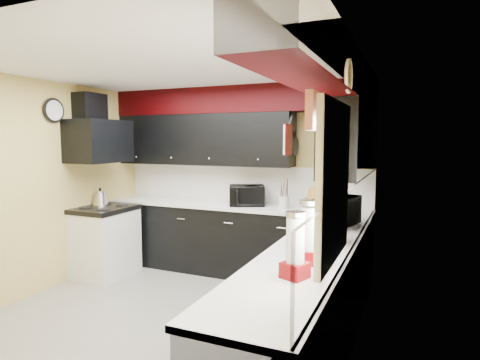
# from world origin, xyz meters

# --- Properties ---
(ground) EXTENTS (3.60, 3.60, 0.00)m
(ground) POSITION_xyz_m (0.00, 0.00, 0.00)
(ground) COLOR gray
(ground) RESTS_ON ground
(wall_back) EXTENTS (3.60, 0.06, 2.50)m
(wall_back) POSITION_xyz_m (0.00, 1.80, 1.25)
(wall_back) COLOR #E0C666
(wall_back) RESTS_ON ground
(wall_right) EXTENTS (0.06, 3.60, 2.50)m
(wall_right) POSITION_xyz_m (1.80, 0.00, 1.25)
(wall_right) COLOR #E0C666
(wall_right) RESTS_ON ground
(wall_left) EXTENTS (0.06, 3.60, 2.50)m
(wall_left) POSITION_xyz_m (-1.80, 0.00, 1.25)
(wall_left) COLOR #E0C666
(wall_left) RESTS_ON ground
(ceiling) EXTENTS (3.60, 3.60, 0.06)m
(ceiling) POSITION_xyz_m (0.00, 0.00, 2.50)
(ceiling) COLOR white
(ceiling) RESTS_ON wall_back
(cab_back) EXTENTS (3.60, 0.60, 0.90)m
(cab_back) POSITION_xyz_m (0.00, 1.50, 0.45)
(cab_back) COLOR black
(cab_back) RESTS_ON ground
(cab_right) EXTENTS (0.60, 3.00, 0.90)m
(cab_right) POSITION_xyz_m (1.50, -0.30, 0.45)
(cab_right) COLOR black
(cab_right) RESTS_ON ground
(counter_back) EXTENTS (3.62, 0.64, 0.04)m
(counter_back) POSITION_xyz_m (0.00, 1.50, 0.92)
(counter_back) COLOR white
(counter_back) RESTS_ON cab_back
(counter_right) EXTENTS (0.64, 3.02, 0.04)m
(counter_right) POSITION_xyz_m (1.50, -0.30, 0.92)
(counter_right) COLOR white
(counter_right) RESTS_ON cab_right
(splash_back) EXTENTS (3.60, 0.02, 0.50)m
(splash_back) POSITION_xyz_m (0.00, 1.79, 1.19)
(splash_back) COLOR white
(splash_back) RESTS_ON counter_back
(splash_right) EXTENTS (0.02, 3.60, 0.50)m
(splash_right) POSITION_xyz_m (1.79, 0.00, 1.19)
(splash_right) COLOR white
(splash_right) RESTS_ON counter_right
(upper_back) EXTENTS (2.60, 0.35, 0.70)m
(upper_back) POSITION_xyz_m (-0.50, 1.62, 1.80)
(upper_back) COLOR black
(upper_back) RESTS_ON wall_back
(upper_right) EXTENTS (0.35, 1.80, 0.70)m
(upper_right) POSITION_xyz_m (1.62, 0.90, 1.80)
(upper_right) COLOR black
(upper_right) RESTS_ON wall_right
(soffit_back) EXTENTS (3.60, 0.36, 0.35)m
(soffit_back) POSITION_xyz_m (0.00, 1.62, 2.33)
(soffit_back) COLOR black
(soffit_back) RESTS_ON wall_back
(soffit_right) EXTENTS (0.36, 3.24, 0.35)m
(soffit_right) POSITION_xyz_m (1.62, -0.18, 2.33)
(soffit_right) COLOR black
(soffit_right) RESTS_ON wall_right
(stove) EXTENTS (0.60, 0.75, 0.86)m
(stove) POSITION_xyz_m (-1.50, 0.75, 0.43)
(stove) COLOR white
(stove) RESTS_ON ground
(cooktop) EXTENTS (0.62, 0.77, 0.06)m
(cooktop) POSITION_xyz_m (-1.50, 0.75, 0.89)
(cooktop) COLOR black
(cooktop) RESTS_ON stove
(hood) EXTENTS (0.50, 0.78, 0.55)m
(hood) POSITION_xyz_m (-1.55, 0.75, 1.78)
(hood) COLOR black
(hood) RESTS_ON wall_left
(hood_duct) EXTENTS (0.24, 0.40, 0.40)m
(hood_duct) POSITION_xyz_m (-1.68, 0.75, 2.20)
(hood_duct) COLOR black
(hood_duct) RESTS_ON wall_left
(window) EXTENTS (0.03, 0.86, 0.96)m
(window) POSITION_xyz_m (1.79, -0.90, 1.55)
(window) COLOR white
(window) RESTS_ON wall_right
(valance) EXTENTS (0.04, 0.88, 0.20)m
(valance) POSITION_xyz_m (1.73, -0.90, 1.95)
(valance) COLOR red
(valance) RESTS_ON wall_right
(pan_top) EXTENTS (0.03, 0.22, 0.40)m
(pan_top) POSITION_xyz_m (0.82, 1.55, 2.00)
(pan_top) COLOR black
(pan_top) RESTS_ON upper_back
(pan_mid) EXTENTS (0.03, 0.28, 0.46)m
(pan_mid) POSITION_xyz_m (0.82, 1.42, 1.75)
(pan_mid) COLOR black
(pan_mid) RESTS_ON upper_back
(pan_low) EXTENTS (0.03, 0.24, 0.42)m
(pan_low) POSITION_xyz_m (0.82, 1.68, 1.72)
(pan_low) COLOR black
(pan_low) RESTS_ON upper_back
(cut_board) EXTENTS (0.03, 0.26, 0.35)m
(cut_board) POSITION_xyz_m (0.83, 1.30, 1.80)
(cut_board) COLOR white
(cut_board) RESTS_ON upper_back
(baskets) EXTENTS (0.27, 0.27, 0.50)m
(baskets) POSITION_xyz_m (1.52, 0.05, 1.18)
(baskets) COLOR brown
(baskets) RESTS_ON upper_right
(clock) EXTENTS (0.03, 0.30, 0.30)m
(clock) POSITION_xyz_m (-1.77, 0.25, 2.15)
(clock) COLOR black
(clock) RESTS_ON wall_left
(deco_plate) EXTENTS (0.03, 0.24, 0.24)m
(deco_plate) POSITION_xyz_m (1.77, -0.35, 2.25)
(deco_plate) COLOR white
(deco_plate) RESTS_ON wall_right
(toaster_oven) EXTENTS (0.57, 0.53, 0.26)m
(toaster_oven) POSITION_xyz_m (0.22, 1.50, 1.07)
(toaster_oven) COLOR black
(toaster_oven) RESTS_ON counter_back
(microwave) EXTENTS (0.49, 0.61, 0.29)m
(microwave) POSITION_xyz_m (1.50, 0.73, 1.09)
(microwave) COLOR black
(microwave) RESTS_ON counter_right
(utensil_crock) EXTENTS (0.14, 0.14, 0.15)m
(utensil_crock) POSITION_xyz_m (0.74, 1.49, 1.01)
(utensil_crock) COLOR silver
(utensil_crock) RESTS_ON counter_back
(knife_block) EXTENTS (0.14, 0.17, 0.23)m
(knife_block) POSITION_xyz_m (1.10, 1.50, 1.05)
(knife_block) COLOR black
(knife_block) RESTS_ON counter_back
(kettle) EXTENTS (0.21, 0.21, 0.19)m
(kettle) POSITION_xyz_m (-1.68, 0.88, 1.01)
(kettle) COLOR #BCBCC1
(kettle) RESTS_ON cooktop
(dispenser_a) EXTENTS (0.18, 0.18, 0.43)m
(dispenser_a) POSITION_xyz_m (1.57, -0.63, 1.16)
(dispenser_a) COLOR maroon
(dispenser_a) RESTS_ON counter_right
(dispenser_b) EXTENTS (0.19, 0.19, 0.39)m
(dispenser_b) POSITION_xyz_m (1.56, -0.95, 1.14)
(dispenser_b) COLOR #5E0B00
(dispenser_b) RESTS_ON counter_right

